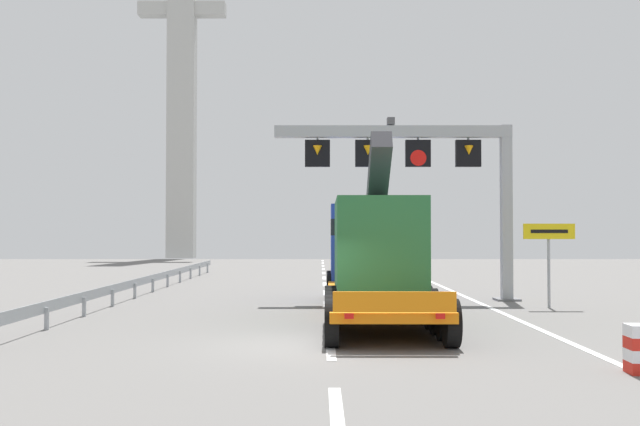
{
  "coord_description": "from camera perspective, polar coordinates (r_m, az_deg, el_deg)",
  "views": [
    {
      "loc": [
        0.33,
        -17.06,
        2.59
      ],
      "look_at": [
        0.36,
        8.33,
        3.27
      ],
      "focal_mm": 41.55,
      "sensor_mm": 36.0,
      "label": 1
    }
  ],
  "objects": [
    {
      "name": "ground",
      "position": [
        17.26,
        -1.18,
        -10.16
      ],
      "size": [
        112.0,
        112.0,
        0.0
      ],
      "primitive_type": "plane",
      "color": "slate"
    },
    {
      "name": "lane_markings",
      "position": [
        39.81,
        0.27,
        -5.26
      ],
      "size": [
        0.2,
        59.94,
        0.01
      ],
      "color": "silver",
      "rests_on": "ground"
    },
    {
      "name": "edge_line_right",
      "position": [
        29.76,
        11.38,
        -6.49
      ],
      "size": [
        0.2,
        63.0,
        0.01
      ],
      "primitive_type": "cube",
      "color": "silver",
      "rests_on": "ground"
    },
    {
      "name": "overhead_lane_gantry",
      "position": [
        28.76,
        7.99,
        3.93
      ],
      "size": [
        9.35,
        0.9,
        7.02
      ],
      "color": "#9EA0A5",
      "rests_on": "ground"
    },
    {
      "name": "heavy_haul_truck_orange",
      "position": [
        24.19,
        3.9,
        -2.95
      ],
      "size": [
        3.08,
        14.08,
        5.3
      ],
      "color": "orange",
      "rests_on": "ground"
    },
    {
      "name": "exit_sign_yellow",
      "position": [
        26.67,
        17.14,
        -2.2
      ],
      "size": [
        1.78,
        0.15,
        2.91
      ],
      "color": "#9EA0A5",
      "rests_on": "ground"
    },
    {
      "name": "guardrail_left",
      "position": [
        33.16,
        -12.91,
        -5.0
      ],
      "size": [
        0.13,
        34.42,
        0.76
      ],
      "color": "#999EA3",
      "rests_on": "ground"
    },
    {
      "name": "bridge_pylon_distant",
      "position": [
        79.74,
        -10.65,
        11.98
      ],
      "size": [
        9.0,
        2.0,
        41.59
      ],
      "color": "#B7B7B2",
      "rests_on": "ground"
    }
  ]
}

